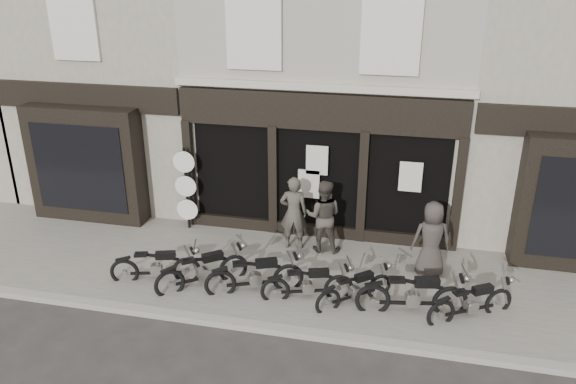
% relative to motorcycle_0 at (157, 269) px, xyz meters
% --- Properties ---
extents(ground_plane, '(90.00, 90.00, 0.00)m').
position_rel_motorcycle_0_xyz_m(ground_plane, '(3.13, 0.08, -0.39)').
color(ground_plane, '#2D2B28').
rests_on(ground_plane, ground).
extents(pavement, '(30.00, 4.20, 0.12)m').
position_rel_motorcycle_0_xyz_m(pavement, '(3.13, 0.98, -0.33)').
color(pavement, slate).
rests_on(pavement, ground_plane).
extents(kerb, '(30.00, 0.25, 0.13)m').
position_rel_motorcycle_0_xyz_m(kerb, '(3.13, -1.17, -0.32)').
color(kerb, gray).
rests_on(kerb, ground_plane).
extents(central_building, '(7.30, 6.22, 8.34)m').
position_rel_motorcycle_0_xyz_m(central_building, '(3.13, 6.03, 3.69)').
color(central_building, '#A09989').
rests_on(central_building, ground).
extents(neighbour_left, '(5.60, 6.73, 8.34)m').
position_rel_motorcycle_0_xyz_m(neighbour_left, '(-3.22, 5.97, 3.65)').
color(neighbour_left, '#A19B88').
rests_on(neighbour_left, ground).
extents(motorcycle_0, '(2.00, 0.85, 0.98)m').
position_rel_motorcycle_0_xyz_m(motorcycle_0, '(0.00, 0.00, 0.00)').
color(motorcycle_0, black).
rests_on(motorcycle_0, ground).
extents(motorcycle_1, '(1.81, 1.58, 1.04)m').
position_rel_motorcycle_0_xyz_m(motorcycle_1, '(1.11, 0.01, 0.02)').
color(motorcycle_1, black).
rests_on(motorcycle_1, ground).
extents(motorcycle_2, '(2.06, 1.13, 1.05)m').
position_rel_motorcycle_0_xyz_m(motorcycle_2, '(2.31, 0.05, 0.03)').
color(motorcycle_2, black).
rests_on(motorcycle_2, ground).
extents(motorcycle_3, '(1.94, 0.89, 0.96)m').
position_rel_motorcycle_0_xyz_m(motorcycle_3, '(3.48, 0.02, -0.01)').
color(motorcycle_3, black).
rests_on(motorcycle_3, ground).
extents(motorcycle_4, '(1.57, 1.40, 0.91)m').
position_rel_motorcycle_0_xyz_m(motorcycle_4, '(4.48, 0.08, -0.03)').
color(motorcycle_4, black).
rests_on(motorcycle_4, ground).
extents(motorcycle_5, '(2.29, 0.75, 1.11)m').
position_rel_motorcycle_0_xyz_m(motorcycle_5, '(5.67, -0.02, 0.05)').
color(motorcycle_5, black).
rests_on(motorcycle_5, ground).
extents(motorcycle_6, '(1.79, 1.25, 0.96)m').
position_rel_motorcycle_0_xyz_m(motorcycle_6, '(6.83, 0.06, -0.01)').
color(motorcycle_6, black).
rests_on(motorcycle_6, ground).
extents(man_left, '(0.74, 0.53, 1.89)m').
position_rel_motorcycle_0_xyz_m(man_left, '(2.69, 2.21, 0.68)').
color(man_left, '#433E37').
rests_on(man_left, pavement).
extents(man_centre, '(0.92, 0.73, 1.85)m').
position_rel_motorcycle_0_xyz_m(man_centre, '(3.43, 2.24, 0.65)').
color(man_centre, '#413934').
rests_on(man_centre, pavement).
extents(man_right, '(0.97, 0.74, 1.79)m').
position_rel_motorcycle_0_xyz_m(man_right, '(6.00, 1.60, 0.63)').
color(man_right, '#37312E').
rests_on(man_right, pavement).
extents(advert_sign_post, '(0.58, 0.37, 2.39)m').
position_rel_motorcycle_0_xyz_m(advert_sign_post, '(-0.32, 2.66, 0.77)').
color(advert_sign_post, black).
rests_on(advert_sign_post, ground).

